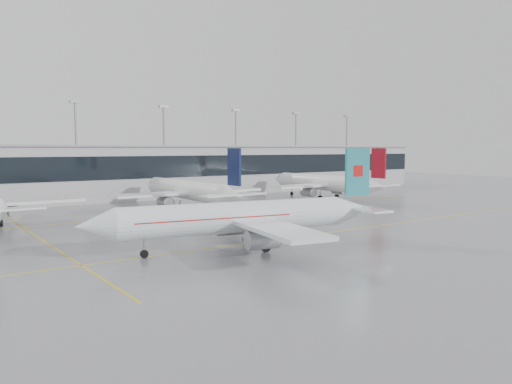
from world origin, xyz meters
TOP-DOWN VIEW (x-y plane):
  - ground at (0.00, 0.00)m, footprint 320.00×320.00m
  - taxi_line_main at (0.00, 0.00)m, footprint 120.00×0.25m
  - taxi_line_north at (0.00, 30.00)m, footprint 120.00×0.25m
  - taxi_line_cross at (-30.00, 15.00)m, footprint 0.25×60.00m
  - terminal at (0.00, 62.00)m, footprint 180.00×15.00m
  - terminal_glass at (0.00, 54.45)m, footprint 180.00×0.20m
  - terminal_roof at (0.00, 62.00)m, footprint 182.00×16.00m
  - light_masts at (0.00, 68.00)m, footprint 156.40×1.00m
  - air_canada_jet at (-11.81, -2.65)m, footprint 36.96×30.02m
  - parked_jet_c at (-0.00, 33.69)m, footprint 29.64×36.96m
  - parked_jet_d at (35.00, 33.69)m, footprint 29.64×36.96m

SIDE VIEW (x-z plane):
  - ground at x=0.00m, z-range 0.00..0.00m
  - taxi_line_main at x=0.00m, z-range 0.00..0.01m
  - taxi_line_north at x=0.00m, z-range 0.00..0.01m
  - taxi_line_cross at x=-30.00m, z-range 0.00..0.01m
  - parked_jet_c at x=0.00m, z-range -2.15..9.57m
  - parked_jet_d at x=35.00m, z-range -2.15..9.57m
  - air_canada_jet at x=-11.81m, z-range -2.13..9.57m
  - terminal at x=0.00m, z-range 0.00..12.00m
  - terminal_glass at x=0.00m, z-range 5.00..10.00m
  - terminal_roof at x=0.00m, z-range 12.00..12.40m
  - light_masts at x=0.00m, z-range 2.04..24.64m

